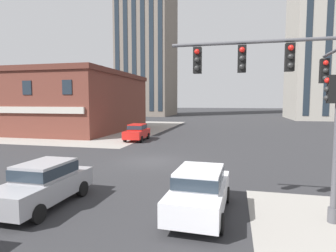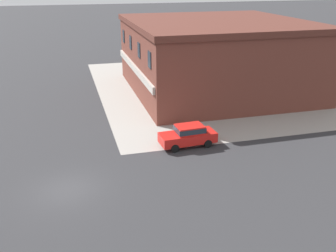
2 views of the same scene
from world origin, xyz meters
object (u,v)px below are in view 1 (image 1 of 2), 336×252
at_px(car_main_northbound_far, 137,131).
at_px(car_main_southbound_near, 44,182).
at_px(car_main_southbound_far, 200,189).
at_px(traffic_signal_main, 298,89).

relative_size(car_main_northbound_far, car_main_southbound_near, 1.02).
distance_m(car_main_southbound_near, car_main_southbound_far, 5.95).
bearing_deg(traffic_signal_main, car_main_northbound_far, 124.79).
height_order(car_main_northbound_far, car_main_southbound_far, same).
height_order(traffic_signal_main, car_main_southbound_near, traffic_signal_main).
distance_m(car_main_northbound_far, car_main_southbound_near, 18.28).
bearing_deg(car_main_southbound_far, car_main_southbound_near, -174.62).
height_order(car_main_southbound_near, car_main_southbound_far, same).
distance_m(traffic_signal_main, car_main_southbound_near, 9.80).
xyz_separation_m(car_main_northbound_far, car_main_southbound_far, (8.64, -17.52, 0.00)).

